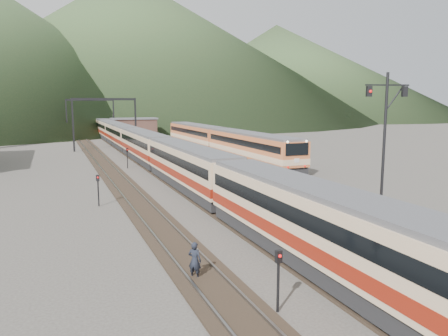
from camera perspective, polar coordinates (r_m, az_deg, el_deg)
name	(u,v)px	position (r m, az deg, el deg)	size (l,w,h in m)	color
ground	(342,285)	(18.97, 15.15, -14.58)	(400.00, 400.00, 0.00)	#47423D
track_main	(144,161)	(55.38, -10.39, 0.89)	(2.60, 200.00, 0.23)	black
track_far	(103,163)	(54.63, -15.54, 0.61)	(2.60, 200.00, 0.23)	black
track_second	(229,157)	(58.69, 0.68, 1.47)	(2.60, 200.00, 0.23)	black
platform	(192,157)	(54.77, -4.23, 1.38)	(8.00, 100.00, 1.00)	gray
gantry_near	(105,114)	(69.31, -15.32, 6.84)	(9.55, 0.25, 8.00)	black
gantry_far	(90,111)	(94.19, -17.06, 7.16)	(9.55, 0.25, 8.00)	black
station_shed	(134,125)	(93.40, -11.68, 5.49)	(9.40, 4.40, 3.10)	#4C3129
hill_b	(127,45)	(249.04, -12.59, 15.37)	(220.00, 220.00, 75.00)	#2F4B2A
hill_c	(276,71)	(254.91, 6.78, 12.53)	(160.00, 160.00, 50.00)	#2F4B2A
main_train	(144,147)	(55.04, -10.42, 2.76)	(2.72, 93.58, 3.33)	beige
second_train	(219,140)	(61.88, -0.62, 3.74)	(3.08, 41.96, 3.76)	#CB6A3A
signal_mast	(384,137)	(22.54, 20.22, 3.83)	(2.15, 0.68, 7.78)	black
short_signal_a	(278,273)	(15.82, 7.11, -13.40)	(0.24, 0.19, 2.27)	black
short_signal_b	(127,155)	(50.00, -12.53, 1.62)	(0.26, 0.22, 2.27)	black
short_signal_c	(98,186)	(32.27, -16.13, -2.28)	(0.26, 0.22, 2.27)	black
worker	(195,260)	(18.72, -3.84, -11.96)	(0.59, 0.39, 1.61)	black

